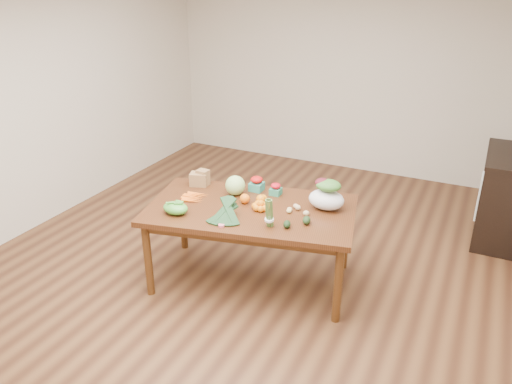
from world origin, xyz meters
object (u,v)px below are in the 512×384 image
at_px(cabbage, 235,185).
at_px(salad_bag, 327,196).
at_px(paper_bag, 199,178).
at_px(kale_bunch, 225,213).
at_px(cabinet, 506,197).
at_px(dining_table, 251,245).
at_px(asparagus_bundle, 269,213).
at_px(mandarin_cluster, 261,205).

relative_size(cabbage, salad_bag, 0.59).
distance_m(paper_bag, kale_bunch, 0.81).
height_order(cabinet, cabbage, cabinet).
bearing_deg(cabinet, cabbage, -143.14).
distance_m(dining_table, asparagus_bundle, 0.63).
xyz_separation_m(kale_bunch, salad_bag, (0.68, 0.59, 0.04)).
xyz_separation_m(mandarin_cluster, salad_bag, (0.50, 0.27, 0.07)).
relative_size(cabinet, mandarin_cluster, 5.67).
distance_m(cabbage, mandarin_cluster, 0.40).
height_order(cabinet, kale_bunch, cabinet).
relative_size(dining_table, paper_bag, 8.29).
xyz_separation_m(kale_bunch, asparagus_bundle, (0.37, 0.07, 0.05)).
height_order(dining_table, kale_bunch, kale_bunch).
bearing_deg(cabinet, mandarin_cluster, -135.58).
relative_size(paper_bag, cabbage, 1.18).
distance_m(cabinet, kale_bunch, 3.12).
xyz_separation_m(asparagus_bundle, salad_bag, (0.31, 0.52, -0.00)).
relative_size(kale_bunch, asparagus_bundle, 1.60).
bearing_deg(salad_bag, dining_table, -156.09).
bearing_deg(paper_bag, salad_bag, 1.80).
bearing_deg(paper_bag, kale_bunch, -43.11).
distance_m(mandarin_cluster, kale_bunch, 0.37).
distance_m(cabinet, cabbage, 2.91).
height_order(mandarin_cluster, salad_bag, salad_bag).
xyz_separation_m(dining_table, kale_bunch, (-0.08, -0.33, 0.45)).
height_order(paper_bag, mandarin_cluster, paper_bag).
relative_size(mandarin_cluster, kale_bunch, 0.45).
bearing_deg(kale_bunch, cabinet, 34.05).
bearing_deg(salad_bag, cabinet, 48.60).
bearing_deg(mandarin_cluster, cabbage, 151.92).
xyz_separation_m(dining_table, paper_bag, (-0.67, 0.23, 0.45)).
xyz_separation_m(cabbage, mandarin_cluster, (0.35, -0.19, -0.05)).
relative_size(asparagus_bundle, salad_bag, 0.80).
distance_m(cabbage, salad_bag, 0.86).
bearing_deg(kale_bunch, dining_table, 63.80).
bearing_deg(paper_bag, cabbage, -5.51).
xyz_separation_m(cabinet, kale_bunch, (-2.13, -2.24, 0.36)).
height_order(cabinet, mandarin_cluster, cabinet).
relative_size(dining_table, asparagus_bundle, 7.22).
bearing_deg(paper_bag, mandarin_cluster, -16.47).
height_order(dining_table, salad_bag, salad_bag).
bearing_deg(salad_bag, cabbage, -174.62).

